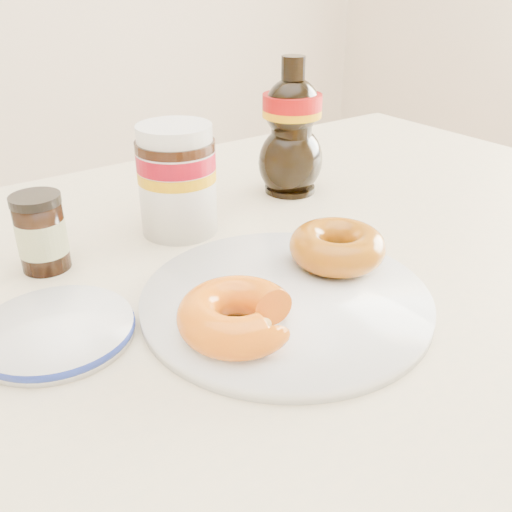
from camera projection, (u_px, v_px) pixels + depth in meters
dining_table at (228, 352)px, 0.64m from camera, size 1.40×0.90×0.75m
plate at (286, 300)px, 0.56m from camera, size 0.28×0.28×0.01m
donut_bitten at (237, 316)px, 0.49m from camera, size 0.12×0.12×0.04m
donut_whole at (337, 246)px, 0.61m from camera, size 0.13×0.13×0.04m
nutella_jar at (177, 175)px, 0.69m from camera, size 0.10×0.10×0.14m
syrup_bottle at (292, 127)px, 0.80m from camera, size 0.12×0.11×0.19m
dark_jar at (41, 233)px, 0.62m from camera, size 0.05×0.05×0.09m
blue_rim_saucer at (56, 330)px, 0.51m from camera, size 0.14×0.14×0.01m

